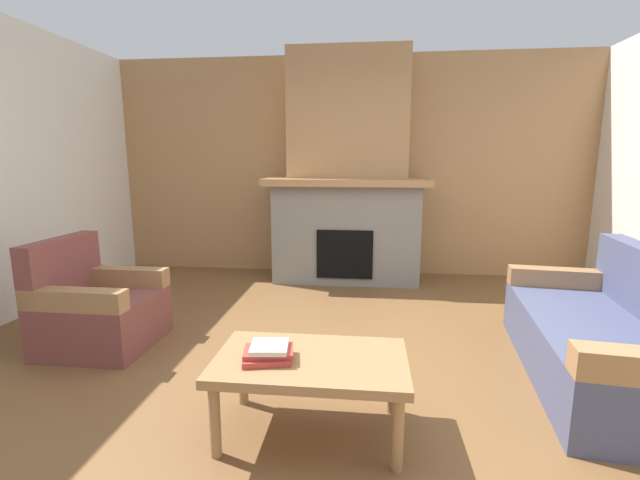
% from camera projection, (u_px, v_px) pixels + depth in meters
% --- Properties ---
extents(ground, '(9.00, 9.00, 0.00)m').
position_uv_depth(ground, '(325.00, 385.00, 2.81)').
color(ground, brown).
extents(wall_back_wood_panel, '(6.00, 0.12, 2.70)m').
position_uv_depth(wall_back_wood_panel, '(349.00, 167.00, 5.50)').
color(wall_back_wood_panel, '#A87A4C').
rests_on(wall_back_wood_panel, ground).
extents(fireplace, '(1.90, 0.82, 2.70)m').
position_uv_depth(fireplace, '(347.00, 183.00, 5.17)').
color(fireplace, gray).
rests_on(fireplace, ground).
extents(couch, '(1.05, 1.89, 0.85)m').
position_uv_depth(couch, '(608.00, 339.00, 2.83)').
color(couch, '#474C6B').
rests_on(couch, ground).
extents(armchair, '(0.77, 0.77, 0.85)m').
position_uv_depth(armchair, '(97.00, 309.00, 3.37)').
color(armchair, brown).
rests_on(armchair, ground).
extents(coffee_table, '(1.00, 0.60, 0.43)m').
position_uv_depth(coffee_table, '(311.00, 367.00, 2.26)').
color(coffee_table, '#997047').
rests_on(coffee_table, ground).
extents(book_stack_near_edge, '(0.28, 0.24, 0.08)m').
position_uv_depth(book_stack_near_edge, '(268.00, 353.00, 2.21)').
color(book_stack_near_edge, '#B23833').
rests_on(book_stack_near_edge, coffee_table).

